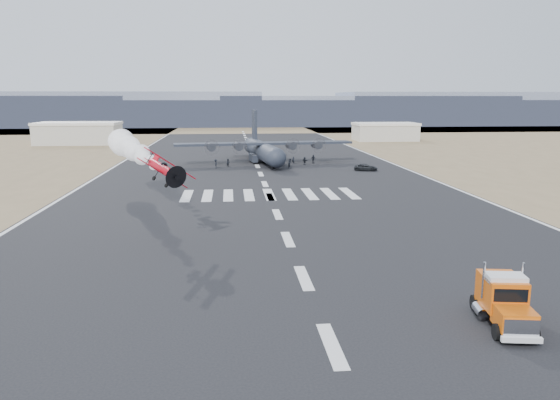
{
  "coord_description": "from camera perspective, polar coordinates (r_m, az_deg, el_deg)",
  "views": [
    {
      "loc": [
        -5.64,
        -28.81,
        13.97
      ],
      "look_at": [
        -0.76,
        24.19,
        4.0
      ],
      "focal_mm": 35.0,
      "sensor_mm": 36.0,
      "label": 1
    }
  ],
  "objects": [
    {
      "name": "ridge_seg_c",
      "position": [
        294.9,
        -17.09,
        9.08
      ],
      "size": [
        150.0,
        50.0,
        17.0
      ],
      "primitive_type": "cube",
      "color": "slate",
      "rests_on": "ground"
    },
    {
      "name": "crew_d",
      "position": [
        118.75,
        3.49,
        4.29
      ],
      "size": [
        1.2,
        0.82,
        1.87
      ],
      "primitive_type": "imported",
      "rotation": [
        0.0,
        0.0,
        0.26
      ],
      "color": "black",
      "rests_on": "ground"
    },
    {
      "name": "ridge_seg_e",
      "position": [
        297.39,
        8.6,
        9.24
      ],
      "size": [
        150.0,
        50.0,
        15.0
      ],
      "primitive_type": "cube",
      "color": "slate",
      "rests_on": "ground"
    },
    {
      "name": "support_vehicle",
      "position": [
        107.96,
        8.95,
        3.38
      ],
      "size": [
        4.93,
        3.28,
        1.26
      ],
      "primitive_type": "imported",
      "rotation": [
        0.0,
        0.0,
        1.28
      ],
      "color": "black",
      "rests_on": "ground"
    },
    {
      "name": "crew_a",
      "position": [
        116.9,
        1.41,
        4.15
      ],
      "size": [
        0.78,
        0.78,
        1.66
      ],
      "primitive_type": "imported",
      "rotation": [
        0.0,
        0.0,
        5.53
      ],
      "color": "black",
      "rests_on": "ground"
    },
    {
      "name": "semi_truck",
      "position": [
        37.16,
        22.33,
        -9.64
      ],
      "size": [
        3.33,
        7.45,
        3.28
      ],
      "rotation": [
        0.0,
        0.0,
        -0.16
      ],
      "color": "black",
      "rests_on": "ground"
    },
    {
      "name": "ridge_seg_d",
      "position": [
        288.96,
        -4.19,
        9.1
      ],
      "size": [
        150.0,
        50.0,
        13.0
      ],
      "primitive_type": "cube",
      "color": "slate",
      "rests_on": "ground"
    },
    {
      "name": "crew_f",
      "position": [
        116.27,
        2.59,
        4.11
      ],
      "size": [
        1.32,
        1.52,
        1.65
      ],
      "primitive_type": "imported",
      "rotation": [
        0.0,
        0.0,
        2.22
      ],
      "color": "black",
      "rests_on": "ground"
    },
    {
      "name": "ridge_seg_f",
      "position": [
        319.12,
        20.16,
        8.99
      ],
      "size": [
        150.0,
        50.0,
        17.0
      ],
      "primitive_type": "cube",
      "color": "slate",
      "rests_on": "ground"
    },
    {
      "name": "crew_e",
      "position": [
        115.12,
        -0.93,
        4.1
      ],
      "size": [
        1.04,
        0.99,
        1.83
      ],
      "primitive_type": "imported",
      "rotation": [
        0.0,
        0.0,
        0.69
      ],
      "color": "black",
      "rests_on": "ground"
    },
    {
      "name": "crew_b",
      "position": [
        113.3,
        -5.43,
        3.9
      ],
      "size": [
        0.95,
        0.9,
        1.67
      ],
      "primitive_type": "imported",
      "rotation": [
        0.0,
        0.0,
        0.67
      ],
      "color": "black",
      "rests_on": "ground"
    },
    {
      "name": "aerobatic_biplane",
      "position": [
        53.0,
        -12.07,
        3.2
      ],
      "size": [
        5.09,
        5.61,
        4.54
      ],
      "rotation": [
        0.0,
        0.59,
        0.31
      ],
      "color": "red"
    },
    {
      "name": "runway_markings",
      "position": [
        90.08,
        -1.6,
        1.68
      ],
      "size": [
        60.0,
        260.0,
        0.01
      ],
      "primitive_type": null,
      "color": "silver",
      "rests_on": "ground"
    },
    {
      "name": "crew_c",
      "position": [
        110.91,
        -6.74,
        3.78
      ],
      "size": [
        0.56,
        1.19,
        1.84
      ],
      "primitive_type": "imported",
      "rotation": [
        0.0,
        0.0,
        4.71
      ],
      "color": "black",
      "rests_on": "ground"
    },
    {
      "name": "hangar_left",
      "position": [
        180.2,
        -20.29,
        6.59
      ],
      "size": [
        24.5,
        14.5,
        6.7
      ],
      "color": "#ABA798",
      "rests_on": "ground"
    },
    {
      "name": "crew_h",
      "position": [
        113.21,
        1.07,
        3.94
      ],
      "size": [
        0.68,
        0.9,
        1.64
      ],
      "primitive_type": "imported",
      "rotation": [
        0.0,
        0.0,
        1.83
      ],
      "color": "black",
      "rests_on": "ground"
    },
    {
      "name": "smoke_trail",
      "position": [
        78.96,
        -15.82,
        5.57
      ],
      "size": [
        11.46,
        30.96,
        3.77
      ],
      "rotation": [
        0.0,
        0.0,
        0.31
      ],
      "color": "white"
    },
    {
      "name": "crew_g",
      "position": [
        110.69,
        0.94,
        3.77
      ],
      "size": [
        0.64,
        0.7,
        1.59
      ],
      "primitive_type": "imported",
      "rotation": [
        0.0,
        0.0,
        4.4
      ],
      "color": "black",
      "rests_on": "ground"
    },
    {
      "name": "scrub_far",
      "position": [
        259.25,
        -4.03,
        7.49
      ],
      "size": [
        500.0,
        80.0,
        0.0
      ],
      "primitive_type": "cube",
      "color": "#796345",
      "rests_on": "ground"
    },
    {
      "name": "transport_aircraft",
      "position": [
        120.36,
        -1.81,
        5.32
      ],
      "size": [
        38.82,
        31.87,
        11.2
      ],
      "rotation": [
        0.0,
        0.0,
        0.12
      ],
      "color": "black",
      "rests_on": "ground"
    },
    {
      "name": "ground",
      "position": [
        32.51,
        5.44,
        -14.89
      ],
      "size": [
        500.0,
        500.0,
        0.0
      ],
      "primitive_type": "plane",
      "color": "black",
      "rests_on": "ground"
    },
    {
      "name": "hangar_right",
      "position": [
        186.44,
        10.92,
        7.05
      ],
      "size": [
        20.5,
        12.5,
        5.9
      ],
      "color": "#ABA798",
      "rests_on": "ground"
    }
  ]
}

